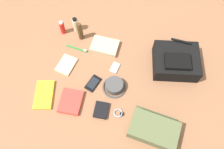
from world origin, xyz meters
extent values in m
cube|color=#8C5D3F|center=(0.00, 0.00, -0.01)|extent=(2.64, 2.02, 0.02)
cube|color=black|center=(0.41, 0.22, 0.06)|extent=(0.36, 0.33, 0.12)
cube|color=black|center=(0.41, 0.17, 0.14)|extent=(0.19, 0.16, 0.03)
cylinder|color=black|center=(0.41, 0.34, 0.13)|extent=(0.14, 0.02, 0.02)
cube|color=#56603D|center=(0.35, -0.30, 0.05)|extent=(0.31, 0.20, 0.09)
cube|color=#454D30|center=(0.35, -0.20, 0.01)|extent=(0.29, 0.08, 0.01)
cylinder|color=#444444|center=(0.04, -0.07, 0.03)|extent=(0.12, 0.12, 0.05)
torus|color=#444444|center=(0.04, -0.07, 0.01)|extent=(0.17, 0.17, 0.01)
cylinder|color=red|center=(-0.48, 0.27, 0.05)|extent=(0.04, 0.04, 0.11)
cylinder|color=silver|center=(-0.48, 0.27, 0.12)|extent=(0.03, 0.03, 0.01)
cylinder|color=beige|center=(-0.39, 0.33, 0.06)|extent=(0.04, 0.04, 0.11)
cylinder|color=black|center=(-0.39, 0.33, 0.12)|extent=(0.03, 0.03, 0.01)
cylinder|color=#473319|center=(-0.32, 0.26, 0.08)|extent=(0.04, 0.04, 0.15)
cylinder|color=#473319|center=(-0.32, 0.26, 0.16)|extent=(0.03, 0.03, 0.01)
cube|color=yellow|center=(-0.41, -0.26, 0.01)|extent=(0.17, 0.23, 0.02)
cube|color=white|center=(-0.41, -0.26, 0.01)|extent=(0.16, 0.22, 0.01)
cube|color=red|center=(-0.21, -0.26, 0.01)|extent=(0.16, 0.18, 0.03)
cube|color=white|center=(-0.21, -0.26, 0.01)|extent=(0.15, 0.18, 0.02)
cube|color=black|center=(-0.11, -0.09, 0.01)|extent=(0.10, 0.13, 0.01)
cube|color=black|center=(-0.11, -0.09, 0.01)|extent=(0.08, 0.10, 0.00)
cube|color=#B7B7BC|center=(0.00, 0.08, 0.01)|extent=(0.06, 0.09, 0.01)
cylinder|color=silver|center=(0.00, 0.06, 0.01)|extent=(0.03, 0.03, 0.00)
torus|color=#99999E|center=(0.11, -0.24, 0.01)|extent=(0.06, 0.06, 0.01)
cylinder|color=black|center=(0.14, -0.24, 0.01)|extent=(0.03, 0.03, 0.01)
cylinder|color=#198C33|center=(-0.32, 0.16, 0.01)|extent=(0.17, 0.02, 0.01)
cube|color=white|center=(-0.25, 0.15, 0.02)|extent=(0.02, 0.01, 0.01)
cube|color=black|center=(0.00, -0.26, 0.01)|extent=(0.10, 0.12, 0.02)
cube|color=beige|center=(-0.35, 0.00, 0.01)|extent=(0.13, 0.16, 0.02)
cube|color=#C6B289|center=(-0.12, 0.23, 0.02)|extent=(0.20, 0.14, 0.04)
camera|label=1|loc=(0.19, -0.67, 1.44)|focal=35.86mm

